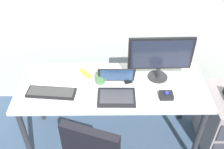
% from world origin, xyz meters
% --- Properties ---
extents(ground_plane, '(8.00, 8.00, 0.00)m').
position_xyz_m(ground_plane, '(0.00, 0.00, 0.00)').
color(ground_plane, '#344860').
extents(desk, '(1.65, 0.65, 0.72)m').
position_xyz_m(desk, '(0.00, 0.00, 0.64)').
color(desk, silver).
rests_on(desk, ground).
extents(monitor_main, '(0.55, 0.18, 0.41)m').
position_xyz_m(monitor_main, '(0.41, 0.10, 0.95)').
color(monitor_main, '#262628').
rests_on(monitor_main, desk).
extents(keyboard, '(0.42, 0.18, 0.03)m').
position_xyz_m(keyboard, '(-0.51, -0.10, 0.73)').
color(keyboard, black).
rests_on(keyboard, desk).
extents(laptop, '(0.32, 0.33, 0.22)m').
position_xyz_m(laptop, '(0.04, -0.11, 0.77)').
color(laptop, black).
rests_on(laptop, desk).
extents(trackball_mouse, '(0.11, 0.09, 0.07)m').
position_xyz_m(trackball_mouse, '(0.45, -0.16, 0.74)').
color(trackball_mouse, black).
rests_on(trackball_mouse, desk).
extents(coffee_mug, '(0.10, 0.09, 0.10)m').
position_xyz_m(coffee_mug, '(-0.10, 0.04, 0.77)').
color(coffee_mug, '#4D814B').
rests_on(coffee_mug, desk).
extents(paper_notepad, '(0.21, 0.24, 0.01)m').
position_xyz_m(paper_notepad, '(0.67, -0.00, 0.72)').
color(paper_notepad, white).
rests_on(paper_notepad, desk).
extents(cell_phone, '(0.11, 0.16, 0.01)m').
position_xyz_m(cell_phone, '(0.13, 0.09, 0.72)').
color(cell_phone, black).
rests_on(cell_phone, desk).
extents(banana, '(0.16, 0.17, 0.04)m').
position_xyz_m(banana, '(-0.24, 0.15, 0.74)').
color(banana, yellow).
rests_on(banana, desk).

